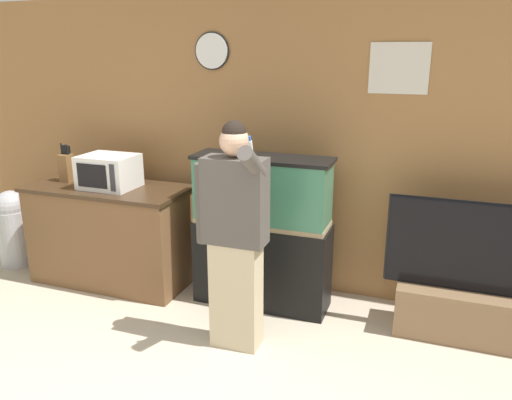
# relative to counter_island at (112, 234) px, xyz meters

# --- Properties ---
(wall_back_paneled) EXTENTS (10.00, 0.08, 2.60)m
(wall_back_paneled) POSITION_rel_counter_island_xyz_m (1.56, 0.51, 0.84)
(wall_back_paneled) COLOR olive
(wall_back_paneled) RESTS_ON ground_plane
(counter_island) EXTENTS (1.50, 0.69, 0.93)m
(counter_island) POSITION_rel_counter_island_xyz_m (0.00, 0.00, 0.00)
(counter_island) COLOR brown
(counter_island) RESTS_ON ground_plane
(microwave) EXTENTS (0.48, 0.39, 0.30)m
(microwave) POSITION_rel_counter_island_xyz_m (0.05, -0.02, 0.61)
(microwave) COLOR white
(microwave) RESTS_ON counter_island
(knife_block) EXTENTS (0.11, 0.11, 0.36)m
(knife_block) POSITION_rel_counter_island_xyz_m (-0.47, 0.04, 0.60)
(knife_block) COLOR brown
(knife_block) RESTS_ON counter_island
(aquarium_on_stand) EXTENTS (1.15, 0.37, 1.31)m
(aquarium_on_stand) POSITION_rel_counter_island_xyz_m (1.49, 0.05, 0.19)
(aquarium_on_stand) COLOR black
(aquarium_on_stand) RESTS_ON ground_plane
(tv_on_stand) EXTENTS (1.42, 0.40, 1.08)m
(tv_on_stand) POSITION_rel_counter_island_xyz_m (3.21, 0.08, -0.15)
(tv_on_stand) COLOR brown
(tv_on_stand) RESTS_ON ground_plane
(person_standing) EXTENTS (0.53, 0.40, 1.68)m
(person_standing) POSITION_rel_counter_island_xyz_m (1.51, -0.63, 0.41)
(person_standing) COLOR #BCAD89
(person_standing) RESTS_ON ground_plane
(trash_bin) EXTENTS (0.34, 0.34, 0.78)m
(trash_bin) POSITION_rel_counter_island_xyz_m (-1.17, -0.02, -0.07)
(trash_bin) COLOR #B7B7BC
(trash_bin) RESTS_ON ground_plane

